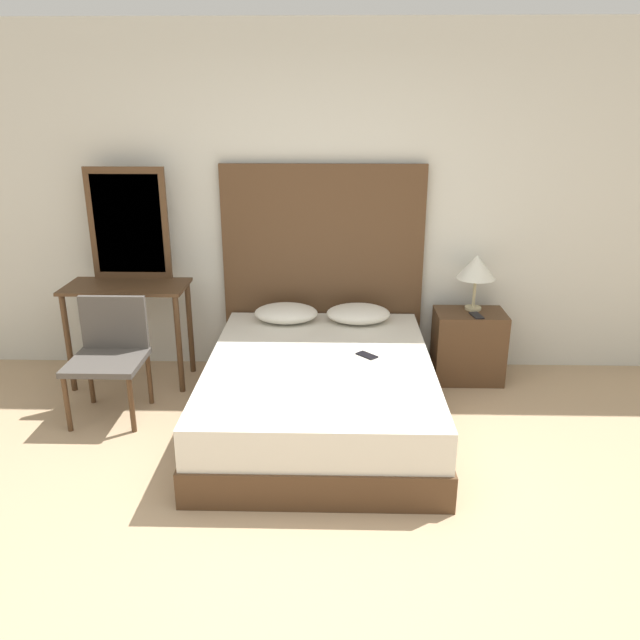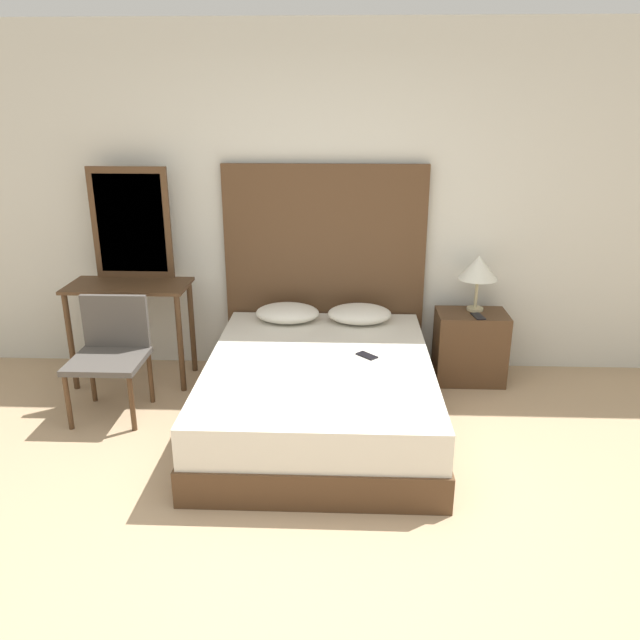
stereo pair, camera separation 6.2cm
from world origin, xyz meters
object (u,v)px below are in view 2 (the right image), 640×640
(nightstand, at_px, (470,347))
(vanity_desk, at_px, (130,304))
(bed, at_px, (319,393))
(phone_on_bed, at_px, (367,356))
(table_lamp, at_px, (478,268))
(phone_on_nightstand, at_px, (478,316))
(chair, at_px, (111,348))

(nightstand, xyz_separation_m, vanity_desk, (-2.66, -0.10, 0.36))
(bed, xyz_separation_m, phone_on_bed, (0.32, 0.08, 0.25))
(bed, bearing_deg, nightstand, 33.65)
(nightstand, bearing_deg, bed, -146.35)
(bed, height_order, nightstand, nightstand)
(table_lamp, bearing_deg, phone_on_nightstand, -92.08)
(phone_on_nightstand, bearing_deg, table_lamp, 87.92)
(bed, bearing_deg, phone_on_nightstand, 29.93)
(vanity_desk, bearing_deg, phone_on_nightstand, 0.11)
(nightstand, relative_size, phone_on_nightstand, 3.56)
(nightstand, xyz_separation_m, chair, (-2.64, -0.62, 0.19))
(phone_on_bed, relative_size, table_lamp, 0.36)
(bed, distance_m, phone_on_bed, 0.41)
(table_lamp, bearing_deg, nightstand, -112.61)
(nightstand, distance_m, phone_on_nightstand, 0.30)
(vanity_desk, relative_size, chair, 1.12)
(chair, bearing_deg, vanity_desk, 92.21)
(phone_on_nightstand, distance_m, vanity_desk, 2.68)
(nightstand, xyz_separation_m, phone_on_nightstand, (0.02, -0.09, 0.29))
(phone_on_bed, height_order, nightstand, nightstand)
(vanity_desk, bearing_deg, table_lamp, 3.57)
(phone_on_nightstand, height_order, vanity_desk, vanity_desk)
(phone_on_nightstand, relative_size, chair, 0.19)
(phone_on_bed, xyz_separation_m, nightstand, (0.84, 0.69, -0.20))
(nightstand, bearing_deg, vanity_desk, -177.94)
(phone_on_bed, distance_m, chair, 1.80)
(phone_on_bed, bearing_deg, vanity_desk, 161.76)
(phone_on_bed, height_order, chair, chair)
(phone_on_bed, bearing_deg, table_lamp, 41.39)
(table_lamp, relative_size, vanity_desk, 0.47)
(phone_on_nightstand, bearing_deg, bed, -150.07)
(phone_on_nightstand, bearing_deg, nightstand, 104.99)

